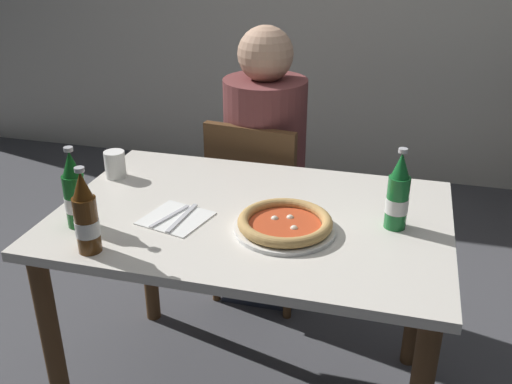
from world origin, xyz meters
The scene contains 9 objects.
dining_table_main centered at (0.00, 0.00, 0.64)m, with size 1.20×0.80×0.75m.
chair_behind_table centered at (-0.13, 0.61, 0.48)m, with size 0.45×0.45×0.85m.
diner_seated centered at (-0.13, 0.66, 0.58)m, with size 0.34×0.34×1.21m.
pizza_margherita_near centered at (0.12, -0.08, 0.77)m, with size 0.30×0.30×0.04m.
beer_bottle_left centered at (-0.37, -0.33, 0.85)m, with size 0.07×0.07×0.25m.
beer_bottle_center centered at (0.43, 0.03, 0.85)m, with size 0.07×0.07×0.25m.
beer_bottle_right centered at (-0.47, -0.21, 0.85)m, with size 0.07×0.07×0.25m.
napkin_with_cutlery centered at (-0.21, -0.09, 0.75)m, with size 0.22×0.22×0.01m.
paper_cup centered at (-0.54, 0.15, 0.80)m, with size 0.07×0.07×0.10m, color white.
Camera 1 is at (0.42, -1.53, 1.57)m, focal length 40.54 mm.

